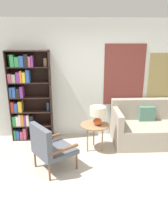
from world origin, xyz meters
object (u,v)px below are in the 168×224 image
object	(u,v)px
armchair	(49,146)
side_table	(95,127)
bookshelf	(26,97)
couch	(148,128)
table_lamp	(98,113)

from	to	relation	value
armchair	side_table	xyz separation A→B (m)	(0.88, 0.75, 0.03)
bookshelf	side_table	world-z (taller)	bookshelf
couch	side_table	world-z (taller)	couch
armchair	table_lamp	world-z (taller)	table_lamp
couch	table_lamp	size ratio (longest dim) A/B	4.03
side_table	table_lamp	world-z (taller)	table_lamp
armchair	bookshelf	bearing A→B (deg)	114.69
side_table	armchair	bearing A→B (deg)	-139.40
bookshelf	side_table	xyz separation A→B (m)	(1.51, -0.63, -0.51)
couch	table_lamp	distance (m)	1.35
bookshelf	couch	bearing A→B (deg)	-6.20
bookshelf	table_lamp	distance (m)	1.71
side_table	table_lamp	distance (m)	0.32
table_lamp	bookshelf	bearing A→B (deg)	157.03
bookshelf	table_lamp	bearing A→B (deg)	-22.97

